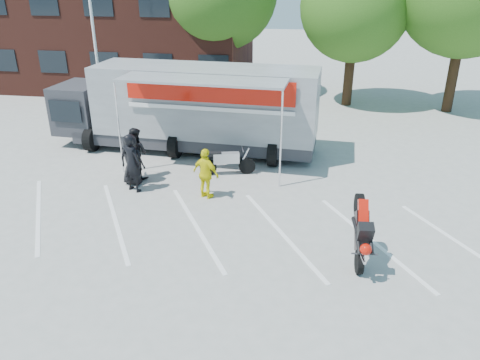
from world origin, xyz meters
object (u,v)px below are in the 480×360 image
(spectator_leather_b, at_px, (132,163))
(parked_motorcycle, at_px, (228,174))
(tree_mid, at_px, (355,7))
(flagpole, at_px, (96,9))
(spectator_hivis, at_px, (206,174))
(transporter_truck, at_px, (195,149))
(spectator_leather_c, at_px, (136,153))
(stunt_bike_rider, at_px, (354,258))
(spectator_leather_a, at_px, (132,160))

(spectator_leather_b, bearing_deg, parked_motorcycle, -124.04)
(tree_mid, bearing_deg, flagpole, -156.03)
(parked_motorcycle, bearing_deg, spectator_hivis, 155.36)
(tree_mid, height_order, spectator_hivis, tree_mid)
(parked_motorcycle, bearing_deg, flagpole, 37.05)
(transporter_truck, height_order, spectator_leather_c, spectator_leather_c)
(tree_mid, bearing_deg, transporter_truck, -128.38)
(parked_motorcycle, relative_size, stunt_bike_rider, 1.05)
(parked_motorcycle, bearing_deg, spectator_leather_c, 88.81)
(tree_mid, xyz_separation_m, spectator_hivis, (-4.91, -12.16, -4.13))
(spectator_leather_c, xyz_separation_m, spectator_hivis, (2.71, -1.17, -0.08))
(flagpole, height_order, tree_mid, flagpole)
(spectator_leather_b, relative_size, spectator_hivis, 1.19)
(tree_mid, distance_m, spectator_leather_a, 14.37)
(transporter_truck, height_order, parked_motorcycle, transporter_truck)
(flagpole, relative_size, parked_motorcycle, 4.02)
(parked_motorcycle, height_order, stunt_bike_rider, stunt_bike_rider)
(tree_mid, bearing_deg, spectator_leather_c, -124.76)
(spectator_hivis, bearing_deg, spectator_leather_b, 21.64)
(transporter_truck, distance_m, stunt_bike_rider, 9.06)
(flagpole, height_order, spectator_leather_a, flagpole)
(tree_mid, height_order, spectator_leather_a, tree_mid)
(spectator_leather_a, bearing_deg, spectator_hivis, 174.05)
(parked_motorcycle, height_order, spectator_leather_c, spectator_leather_c)
(stunt_bike_rider, xyz_separation_m, spectator_hivis, (-4.41, 2.76, 0.81))
(transporter_truck, bearing_deg, stunt_bike_rider, -46.36)
(tree_mid, height_order, spectator_leather_b, tree_mid)
(parked_motorcycle, relative_size, spectator_leather_c, 1.11)
(stunt_bike_rider, relative_size, spectator_leather_b, 0.98)
(spectator_leather_c, bearing_deg, parked_motorcycle, -143.78)
(spectator_leather_a, xyz_separation_m, spectator_hivis, (2.66, -0.65, -0.05))
(flagpole, distance_m, spectator_leather_b, 9.01)
(transporter_truck, xyz_separation_m, stunt_bike_rider, (5.83, -6.93, 0.00))
(stunt_bike_rider, relative_size, spectator_leather_c, 1.07)
(spectator_leather_c, distance_m, spectator_hivis, 2.96)
(flagpole, bearing_deg, spectator_leather_b, -61.04)
(tree_mid, xyz_separation_m, parked_motorcycle, (-4.58, -10.25, -4.94))
(spectator_leather_a, distance_m, spectator_leather_b, 0.56)
(parked_motorcycle, relative_size, spectator_hivis, 1.22)
(flagpole, xyz_separation_m, parked_motorcycle, (6.67, -5.25, -5.05))
(parked_motorcycle, xyz_separation_m, spectator_hivis, (-0.33, -1.91, 0.81))
(tree_mid, relative_size, spectator_leather_c, 4.29)
(spectator_leather_a, bearing_deg, transporter_truck, -101.78)
(spectator_leather_c, bearing_deg, spectator_hivis, 179.28)
(transporter_truck, distance_m, spectator_leather_c, 3.39)
(transporter_truck, bearing_deg, spectator_leather_a, -105.88)
(transporter_truck, distance_m, spectator_leather_a, 3.84)
(spectator_hivis, bearing_deg, spectator_leather_a, 11.22)
(spectator_leather_c, bearing_deg, spectator_leather_b, 126.98)
(spectator_leather_a, bearing_deg, tree_mid, -115.65)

